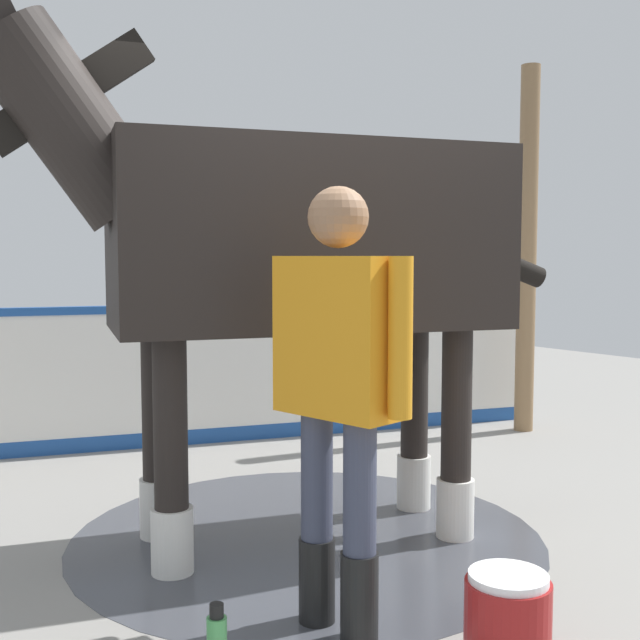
# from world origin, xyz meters

# --- Properties ---
(ground_plane) EXTENTS (16.00, 16.00, 0.02)m
(ground_plane) POSITION_xyz_m (0.00, 0.00, -0.01)
(ground_plane) COLOR gray
(wet_patch) EXTENTS (2.50, 2.50, 0.00)m
(wet_patch) POSITION_xyz_m (0.12, -0.09, 0.00)
(wet_patch) COLOR #42444C
(wet_patch) RESTS_ON ground
(barrier_wall) EXTENTS (5.24, 1.71, 1.12)m
(barrier_wall) POSITION_xyz_m (-0.56, -2.26, 0.52)
(barrier_wall) COLOR white
(barrier_wall) RESTS_ON ground
(roof_post_far) EXTENTS (0.16, 0.16, 3.08)m
(roof_post_far) POSITION_xyz_m (-2.86, -1.10, 1.54)
(roof_post_far) COLOR olive
(roof_post_far) RESTS_ON ground
(horse) EXTENTS (3.31, 1.47, 2.78)m
(horse) POSITION_xyz_m (0.25, -0.13, 1.57)
(horse) COLOR black
(horse) RESTS_ON ground
(handler) EXTENTS (0.31, 0.69, 1.76)m
(handler) POSITION_xyz_m (0.63, 0.84, 1.03)
(handler) COLOR black
(handler) RESTS_ON ground
(wash_bucket) EXTENTS (0.32, 0.32, 0.34)m
(wash_bucket) POSITION_xyz_m (0.28, 1.41, 0.17)
(wash_bucket) COLOR maroon
(wash_bucket) RESTS_ON ground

